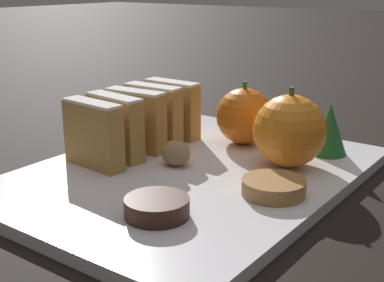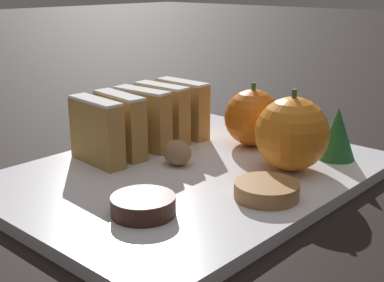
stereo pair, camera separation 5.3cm
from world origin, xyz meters
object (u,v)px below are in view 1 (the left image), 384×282
Objects in this scene: orange_near at (289,131)px; walnut at (174,154)px; orange_far at (244,116)px; chocolate_cookie at (157,207)px.

orange_near is 2.56× the size of walnut.
orange_far is (-0.08, 0.04, -0.00)m from orange_near.
chocolate_cookie is (-0.03, -0.17, -0.03)m from orange_near.
orange_near is at bearing -27.63° from orange_far.
chocolate_cookie is at bearing -99.71° from orange_near.
orange_far reaches higher than walnut.
orange_near is at bearing 80.29° from chocolate_cookie.
orange_near reaches higher than orange_far.
walnut is 0.60× the size of chocolate_cookie.
walnut is (-0.09, -0.07, -0.02)m from orange_near.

